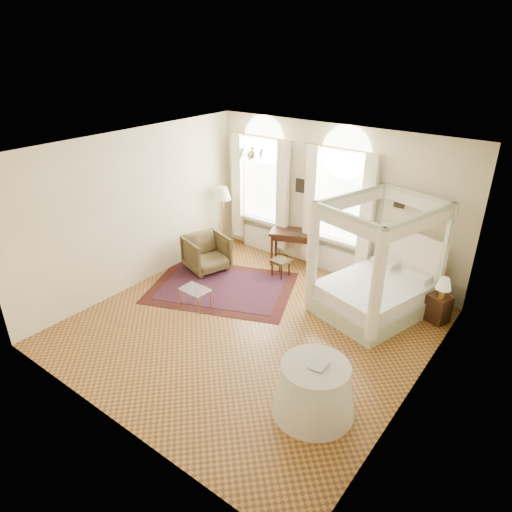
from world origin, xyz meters
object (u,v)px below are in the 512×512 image
at_px(writing_desk, 294,236).
at_px(coffee_table, 195,291).
at_px(canopy_bed, 373,288).
at_px(side_table, 314,389).
at_px(stool, 281,262).
at_px(armchair, 207,253).
at_px(floor_lamp, 223,196).
at_px(nightstand, 438,308).

distance_m(writing_desk, coffee_table, 2.88).
bearing_deg(canopy_bed, side_table, -81.27).
bearing_deg(writing_desk, coffee_table, -100.24).
height_order(stool, armchair, armchair).
relative_size(writing_desk, armchair, 1.37).
height_order(coffee_table, floor_lamp, floor_lamp).
bearing_deg(coffee_table, floor_lamp, 119.27).
distance_m(armchair, floor_lamp, 1.56).
distance_m(coffee_table, floor_lamp, 3.02).
height_order(writing_desk, stool, writing_desk).
xyz_separation_m(nightstand, writing_desk, (-3.50, 0.40, 0.44)).
bearing_deg(canopy_bed, stool, 176.91).
distance_m(stool, coffee_table, 2.19).
height_order(nightstand, floor_lamp, floor_lamp).
height_order(canopy_bed, floor_lamp, canopy_bed).
distance_m(nightstand, armchair, 5.06).
height_order(nightstand, side_table, side_table).
bearing_deg(floor_lamp, side_table, -36.62).
xyz_separation_m(canopy_bed, nightstand, (1.14, 0.42, -0.24)).
height_order(writing_desk, floor_lamp, floor_lamp).
bearing_deg(writing_desk, floor_lamp, -170.17).
relative_size(floor_lamp, side_table, 1.35).
bearing_deg(armchair, coffee_table, -127.18).
relative_size(canopy_bed, floor_lamp, 1.51).
xyz_separation_m(canopy_bed, writing_desk, (-2.36, 0.83, 0.20)).
distance_m(nightstand, stool, 3.41).
bearing_deg(nightstand, canopy_bed, -159.74).
xyz_separation_m(canopy_bed, side_table, (0.46, -3.01, -0.11)).
bearing_deg(writing_desk, nightstand, -6.60).
bearing_deg(floor_lamp, coffee_table, -60.73).
xyz_separation_m(armchair, coffee_table, (0.94, -1.35, -0.05)).
relative_size(canopy_bed, armchair, 2.70).
relative_size(stool, floor_lamp, 0.25).
xyz_separation_m(nightstand, coffee_table, (-4.01, -2.41, 0.09)).
height_order(nightstand, coffee_table, nightstand).
bearing_deg(writing_desk, side_table, -53.70).
bearing_deg(writing_desk, stool, -81.25).
bearing_deg(armchair, writing_desk, -26.55).
bearing_deg(floor_lamp, armchair, -67.98).
relative_size(nightstand, floor_lamp, 0.34).
relative_size(canopy_bed, writing_desk, 1.97).
bearing_deg(side_table, coffee_table, 162.89).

